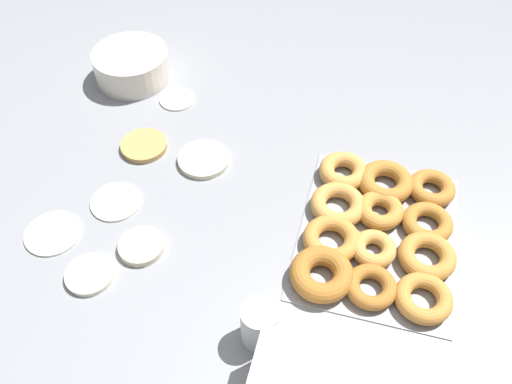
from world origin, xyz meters
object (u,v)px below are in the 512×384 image
at_px(pancake_4, 90,274).
at_px(paper_cup, 259,325).
at_px(pancake_6, 52,233).
at_px(donut_tray, 375,229).
at_px(pancake_1, 177,98).
at_px(pancake_2, 116,201).
at_px(pancake_3, 144,146).
at_px(pancake_0, 204,159).
at_px(pancake_5, 141,246).
at_px(batter_bowl, 132,66).

xyz_separation_m(pancake_4, paper_cup, (-0.03, -0.33, 0.04)).
distance_m(pancake_6, donut_tray, 0.62).
height_order(pancake_1, pancake_6, same).
xyz_separation_m(pancake_2, pancake_3, (0.16, 0.01, 0.00)).
distance_m(pancake_3, paper_cup, 0.52).
relative_size(pancake_0, pancake_5, 1.30).
height_order(pancake_2, pancake_6, same).
xyz_separation_m(pancake_1, pancake_4, (-0.51, -0.02, 0.00)).
height_order(pancake_1, batter_bowl, batter_bowl).
bearing_deg(pancake_6, pancake_0, -40.32).
height_order(pancake_1, paper_cup, paper_cup).
height_order(pancake_2, pancake_4, pancake_4).
height_order(pancake_0, batter_bowl, batter_bowl).
distance_m(pancake_5, batter_bowl, 0.53).
height_order(pancake_4, pancake_6, pancake_4).
xyz_separation_m(pancake_2, pancake_4, (-0.17, -0.03, 0.00)).
relative_size(pancake_4, pancake_5, 1.03).
xyz_separation_m(pancake_4, batter_bowl, (0.56, 0.15, 0.03)).
xyz_separation_m(pancake_0, pancake_4, (-0.33, 0.11, -0.00)).
distance_m(pancake_6, paper_cup, 0.46).
relative_size(pancake_1, pancake_4, 0.96).
height_order(pancake_6, donut_tray, donut_tray).
relative_size(pancake_0, pancake_3, 1.10).
distance_m(pancake_4, pancake_5, 0.11).
distance_m(pancake_5, paper_cup, 0.29).
xyz_separation_m(pancake_1, batter_bowl, (0.05, 0.14, 0.03)).
distance_m(pancake_3, pancake_6, 0.28).
xyz_separation_m(pancake_0, batter_bowl, (0.23, 0.26, 0.03)).
bearing_deg(donut_tray, pancake_4, 114.79).
relative_size(pancake_1, pancake_2, 0.83).
bearing_deg(pancake_5, pancake_2, 46.04).
bearing_deg(pancake_3, pancake_1, -4.72).
distance_m(pancake_4, pancake_6, 0.13).
relative_size(pancake_4, paper_cup, 1.01).
distance_m(batter_bowl, paper_cup, 0.77).
height_order(pancake_2, pancake_5, pancake_5).
bearing_deg(pancake_1, pancake_5, -168.62).
relative_size(pancake_5, pancake_6, 0.80).
bearing_deg(donut_tray, paper_cup, 148.27).
bearing_deg(pancake_3, donut_tray, -101.67).
bearing_deg(batter_bowl, pancake_6, -175.29).
relative_size(pancake_0, batter_bowl, 0.61).
relative_size(pancake_6, batter_bowl, 0.59).
bearing_deg(pancake_1, pancake_6, 167.85).
height_order(pancake_1, pancake_2, same).
distance_m(pancake_2, pancake_5, 0.13).
bearing_deg(pancake_6, pancake_5, -85.82).
bearing_deg(pancake_3, pancake_6, 163.24).
bearing_deg(pancake_0, pancake_6, 139.68).
bearing_deg(pancake_1, pancake_3, 175.28).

